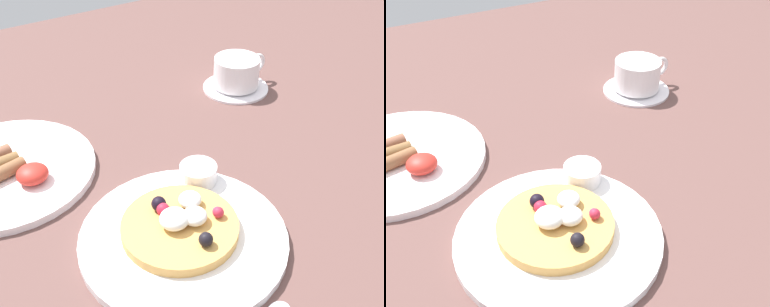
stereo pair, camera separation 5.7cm
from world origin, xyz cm
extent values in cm
cube|color=brown|center=(0.00, 0.00, -1.50)|extent=(182.77, 151.44, 3.00)
cylinder|color=white|center=(-5.55, -6.96, 0.62)|extent=(25.94, 25.94, 1.23)
cylinder|color=tan|center=(-5.64, -6.31, 1.93)|extent=(14.66, 14.66, 1.39)
sphere|color=navy|center=(-0.96, -7.72, 3.26)|extent=(1.27, 1.27, 1.27)
sphere|color=navy|center=(-4.01, -6.03, 3.17)|extent=(1.09, 1.09, 1.09)
sphere|color=navy|center=(-5.86, -6.46, 3.17)|extent=(1.09, 1.09, 1.09)
sphere|color=red|center=(-5.27, -6.65, 3.46)|extent=(1.68, 1.68, 1.68)
sphere|color=black|center=(-6.46, -2.71, 3.57)|extent=(1.90, 1.90, 1.90)
sphere|color=navy|center=(-5.92, -6.25, 3.30)|extent=(1.36, 1.36, 1.36)
sphere|color=black|center=(-4.99, -10.95, 3.49)|extent=(1.73, 1.73, 1.73)
sphere|color=red|center=(-6.50, -3.84, 3.47)|extent=(1.69, 1.69, 1.69)
sphere|color=#C0273E|center=(-1.00, -7.96, 3.33)|extent=(1.41, 1.41, 1.41)
sphere|color=black|center=(-5.56, -5.51, 3.36)|extent=(1.48, 1.48, 1.48)
ellipsoid|color=white|center=(-3.95, -7.07, 3.56)|extent=(3.12, 3.12, 1.87)
ellipsoid|color=white|center=(-6.37, -6.25, 3.73)|extent=(3.68, 3.68, 2.21)
ellipsoid|color=white|center=(-2.71, -4.19, 3.51)|extent=(2.96, 2.96, 1.77)
cylinder|color=white|center=(1.87, 0.65, 2.51)|extent=(5.26, 5.26, 2.56)
cylinder|color=maroon|center=(1.87, 0.65, 3.02)|extent=(4.31, 4.31, 0.31)
cylinder|color=white|center=(-20.16, 18.89, 0.58)|extent=(26.52, 26.52, 1.15)
cylinder|color=brown|center=(-21.74, 16.26, 2.16)|extent=(8.90, 3.86, 2.02)
ellipsoid|color=red|center=(-17.41, 13.60, 2.38)|extent=(4.47, 4.47, 2.46)
cylinder|color=white|center=(24.29, 20.74, 0.43)|extent=(12.43, 12.43, 0.86)
cylinder|color=white|center=(24.29, 20.74, 3.57)|extent=(8.53, 8.53, 5.43)
torus|color=white|center=(29.54, 21.05, 3.84)|extent=(3.88, 1.03, 3.84)
cylinder|color=#927453|center=(24.29, 20.74, 5.31)|extent=(7.25, 7.25, 0.43)
camera|label=1|loc=(-27.97, -42.43, 44.41)|focal=44.93mm
camera|label=2|loc=(-23.10, -45.34, 44.41)|focal=44.93mm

